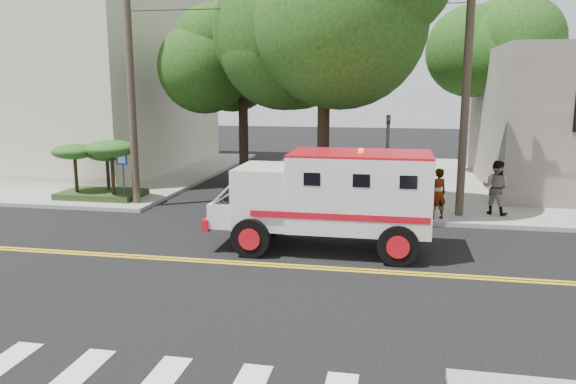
# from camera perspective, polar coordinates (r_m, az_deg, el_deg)

# --- Properties ---
(ground) EXTENTS (100.00, 100.00, 0.00)m
(ground) POSITION_cam_1_polar(r_m,az_deg,el_deg) (14.84, -5.64, -7.17)
(ground) COLOR black
(ground) RESTS_ON ground
(sidewalk_nw) EXTENTS (17.00, 17.00, 0.15)m
(sidewalk_nw) POSITION_cam_1_polar(r_m,az_deg,el_deg) (32.56, -21.85, 2.04)
(sidewalk_nw) COLOR gray
(sidewalk_nw) RESTS_ON ground
(building_left) EXTENTS (16.00, 14.00, 10.00)m
(building_left) POSITION_cam_1_polar(r_m,az_deg,el_deg) (34.62, -23.92, 10.80)
(building_left) COLOR beige
(building_left) RESTS_ON sidewalk_nw
(utility_pole_left) EXTENTS (0.28, 0.28, 9.00)m
(utility_pole_left) POSITION_cam_1_polar(r_m,az_deg,el_deg) (21.80, -15.66, 10.20)
(utility_pole_left) COLOR #382D23
(utility_pole_left) RESTS_ON ground
(utility_pole_right) EXTENTS (0.28, 0.28, 9.00)m
(utility_pole_right) POSITION_cam_1_polar(r_m,az_deg,el_deg) (19.84, 17.65, 10.09)
(utility_pole_right) COLOR #382D23
(utility_pole_right) RESTS_ON ground
(tree_main) EXTENTS (6.08, 5.70, 9.85)m
(tree_main) POSITION_cam_1_polar(r_m,az_deg,el_deg) (20.03, 4.96, 18.29)
(tree_main) COLOR black
(tree_main) RESTS_ON ground
(tree_left) EXTENTS (4.48, 4.20, 7.70)m
(tree_left) POSITION_cam_1_polar(r_m,az_deg,el_deg) (26.23, -4.08, 13.27)
(tree_left) COLOR black
(tree_left) RESTS_ON ground
(tree_right) EXTENTS (4.80, 4.50, 8.20)m
(tree_right) POSITION_cam_1_polar(r_m,az_deg,el_deg) (29.71, 20.75, 13.02)
(tree_right) COLOR black
(tree_right) RESTS_ON ground
(traffic_signal) EXTENTS (0.15, 0.18, 3.60)m
(traffic_signal) POSITION_cam_1_polar(r_m,az_deg,el_deg) (19.26, 10.05, 3.63)
(traffic_signal) COLOR #3F3F42
(traffic_signal) RESTS_ON ground
(accessibility_sign) EXTENTS (0.45, 0.10, 2.02)m
(accessibility_sign) POSITION_cam_1_polar(r_m,az_deg,el_deg) (22.46, -16.44, 2.13)
(accessibility_sign) COLOR #3F3F42
(accessibility_sign) RESTS_ON ground
(palm_planter) EXTENTS (3.52, 2.63, 2.36)m
(palm_planter) POSITION_cam_1_polar(r_m,az_deg,el_deg) (23.40, -18.66, 3.03)
(palm_planter) COLOR #1E3314
(palm_planter) RESTS_ON sidewalk_nw
(armored_truck) EXTENTS (6.12, 2.49, 2.78)m
(armored_truck) POSITION_cam_1_polar(r_m,az_deg,el_deg) (15.58, 4.41, -0.28)
(armored_truck) COLOR silver
(armored_truck) RESTS_ON ground
(pedestrian_a) EXTENTS (0.74, 0.65, 1.72)m
(pedestrian_a) POSITION_cam_1_polar(r_m,az_deg,el_deg) (19.39, 14.95, -0.16)
(pedestrian_a) COLOR gray
(pedestrian_a) RESTS_ON sidewalk_ne
(pedestrian_b) EXTENTS (1.14, 1.05, 1.88)m
(pedestrian_b) POSITION_cam_1_polar(r_m,az_deg,el_deg) (20.72, 20.35, 0.44)
(pedestrian_b) COLOR gray
(pedestrian_b) RESTS_ON sidewalk_ne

